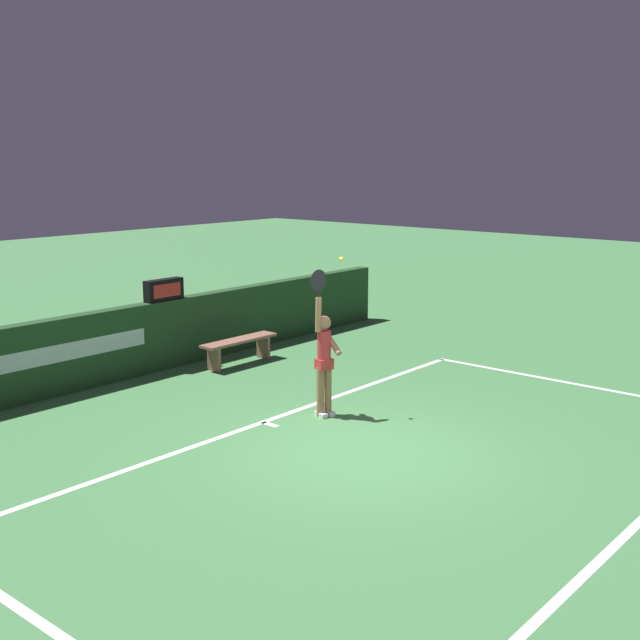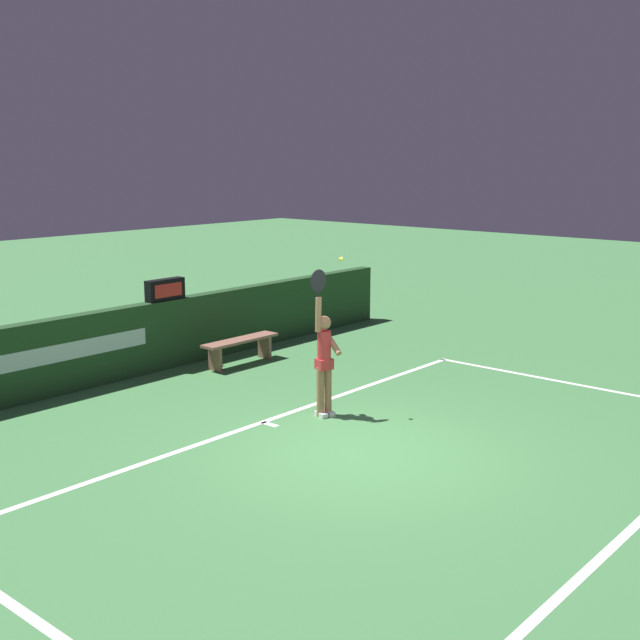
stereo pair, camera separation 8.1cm
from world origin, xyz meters
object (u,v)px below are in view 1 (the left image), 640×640
at_px(tennis_ball, 341,259).
at_px(courtside_bench_near, 239,345).
at_px(speed_display, 164,290).
at_px(tennis_player, 324,357).

height_order(tennis_ball, courtside_bench_near, tennis_ball).
bearing_deg(tennis_ball, speed_display, 88.79).
xyz_separation_m(speed_display, tennis_ball, (-0.09, -4.29, 0.93)).
bearing_deg(tennis_player, tennis_ball, -35.27).
bearing_deg(tennis_player, courtside_bench_near, 67.50).
height_order(tennis_player, courtside_bench_near, tennis_player).
xyz_separation_m(tennis_player, courtside_bench_near, (1.34, 3.24, -0.55)).
xyz_separation_m(tennis_ball, courtside_bench_near, (1.13, 3.39, -2.02)).
distance_m(speed_display, courtside_bench_near, 1.76).
bearing_deg(speed_display, tennis_ball, -91.21).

